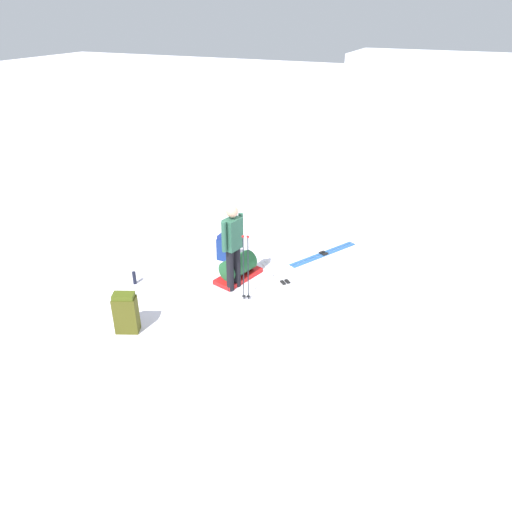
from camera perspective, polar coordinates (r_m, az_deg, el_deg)
The scene contains 10 objects.
ground_plane at distance 9.28m, azimuth 0.00°, elevation -3.83°, with size 80.00×80.00×0.00m, color white.
distant_snow_ridge at distance 33.19m, azimuth 26.20°, elevation 18.60°, with size 16.47×5.00×2.25m, color white.
skier_standing at distance 8.84m, azimuth -2.76°, elevation 1.50°, with size 0.29×0.56×1.70m.
ski_pair_near at distance 10.60m, azimuth 8.01°, elevation 0.23°, with size 1.04×1.68×0.05m.
ski_pair_far at distance 9.44m, azimuth 3.47°, elevation -3.21°, with size 1.57×1.40×0.05m.
backpack_large_dark at distance 10.22m, azimuth -3.60°, elevation 1.01°, with size 0.33×0.26×0.56m.
backpack_bright at distance 8.22m, azimuth -15.19°, elevation -6.55°, with size 0.44×0.36×0.73m.
ski_poles_planted_near at distance 8.59m, azimuth -1.23°, elevation -1.04°, with size 0.15×0.09×1.31m.
gear_sled at distance 9.51m, azimuth -2.13°, elevation -1.46°, with size 0.71×1.09×0.49m.
thermos_bottle at distance 9.66m, azimuth -14.23°, elevation -2.53°, with size 0.07×0.07×0.26m, color black.
Camera 1 is at (3.21, -7.23, 4.85)m, focal length 33.71 mm.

